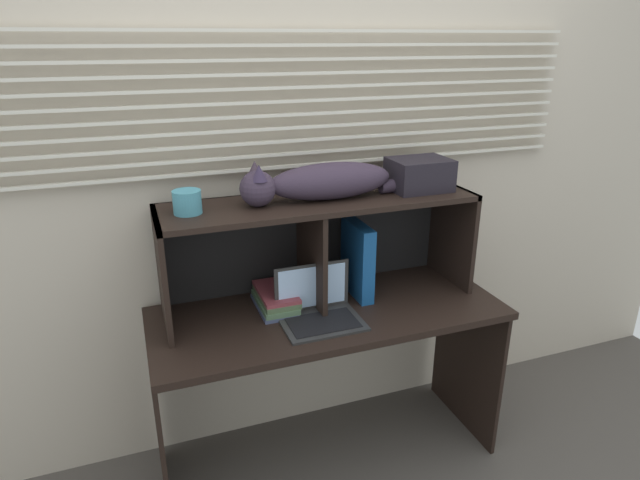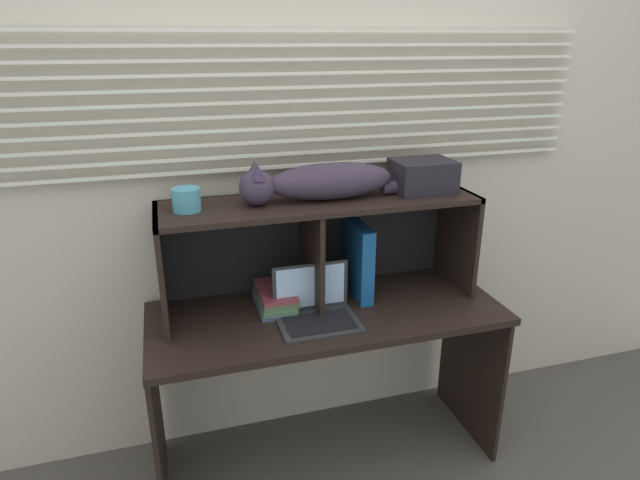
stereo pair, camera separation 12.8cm
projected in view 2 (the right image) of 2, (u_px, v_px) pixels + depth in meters
name	position (u px, v px, depth m)	size (l,w,h in m)	color
back_panel_with_blinds	(305.00, 168.00, 2.29)	(4.40, 0.08, 2.50)	beige
desk	(327.00, 341.00, 2.24)	(1.43, 0.57, 0.74)	black
hutch_shelf_unit	(317.00, 229.00, 2.19)	(1.27, 0.35, 0.44)	black
cat	(321.00, 182.00, 2.09)	(0.81, 0.16, 0.17)	#372B3C
laptop	(316.00, 310.00, 2.10)	(0.31, 0.24, 0.20)	#2B2B2B
binder_upright	(358.00, 260.00, 2.26)	(0.06, 0.24, 0.32)	#164C8D
book_stack	(275.00, 298.00, 2.21)	(0.15, 0.26, 0.07)	#424D71
small_basket	(186.00, 200.00, 1.97)	(0.10, 0.10, 0.09)	teal
storage_box	(422.00, 176.00, 2.21)	(0.24, 0.19, 0.13)	black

